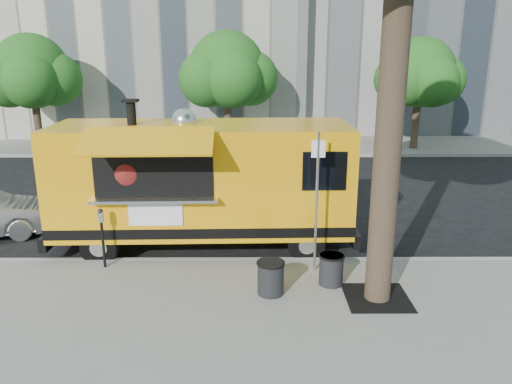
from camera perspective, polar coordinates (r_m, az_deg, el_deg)
ground at (r=12.33m, az=-1.43°, el=-6.56°), size 120.00×120.00×0.00m
sidewalk at (r=8.72m, az=-1.95°, el=-16.16°), size 60.00×6.00×0.15m
curb at (r=11.44m, az=-1.52°, el=-7.99°), size 60.00×0.14×0.16m
far_sidewalk at (r=25.32m, az=-0.85°, el=5.33°), size 60.00×5.00×0.15m
tree_well at (r=10.00m, az=13.64°, el=-11.65°), size 1.20×1.20×0.02m
far_tree_a at (r=25.83m, az=-24.27°, el=12.45°), size 3.42×3.42×5.36m
far_tree_b at (r=24.14m, az=-3.35°, el=13.77°), size 3.60×3.60×5.50m
far_tree_c at (r=25.04m, az=18.21°, el=12.84°), size 3.24×3.24×5.21m
sign_post at (r=10.33m, az=6.97°, el=-0.28°), size 0.28×0.06×3.00m
parking_meter at (r=11.19m, az=-17.19°, el=-4.29°), size 0.11×0.11×1.33m
food_truck at (r=12.01m, az=-6.25°, el=1.27°), size 7.33×3.50×3.60m
trash_bin_left at (r=9.74m, az=1.69°, el=-9.67°), size 0.55×0.55×0.66m
trash_bin_right at (r=10.23m, az=8.59°, el=-8.65°), size 0.53×0.53×0.63m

